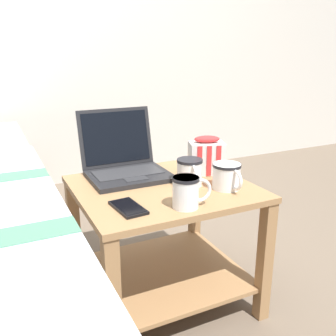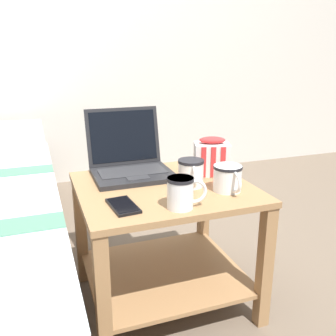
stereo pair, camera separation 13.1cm
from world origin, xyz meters
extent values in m
plane|color=brown|center=(0.00, 0.00, 0.00)|extent=(8.00, 8.00, 0.00)
cube|color=beige|center=(0.00, 1.62, 1.25)|extent=(8.00, 0.05, 2.50)
cube|color=#997047|center=(0.00, 0.00, 0.48)|extent=(0.62, 0.56, 0.02)
cube|color=#997047|center=(0.00, 0.00, 0.12)|extent=(0.58, 0.52, 0.02)
cube|color=#997047|center=(-0.28, -0.25, 0.23)|extent=(0.04, 0.04, 0.47)
cube|color=#997047|center=(0.28, -0.25, 0.23)|extent=(0.04, 0.04, 0.47)
cube|color=#997047|center=(-0.28, 0.25, 0.23)|extent=(0.04, 0.04, 0.47)
cube|color=#997047|center=(0.28, 0.25, 0.23)|extent=(0.04, 0.04, 0.47)
cube|color=black|center=(-0.08, 0.13, 0.50)|extent=(0.30, 0.24, 0.02)
cube|color=#2D2D30|center=(-0.08, 0.15, 0.51)|extent=(0.26, 0.13, 0.00)
cube|color=#2D2D30|center=(-0.08, 0.07, 0.51)|extent=(0.09, 0.05, 0.00)
cube|color=black|center=(-0.08, 0.28, 0.62)|extent=(0.30, 0.06, 0.23)
cube|color=black|center=(-0.08, 0.28, 0.62)|extent=(0.27, 0.05, 0.20)
cube|color=orange|center=(-0.01, 0.29, 0.63)|extent=(0.04, 0.01, 0.03)
cube|color=red|center=(-0.07, 0.29, 0.63)|extent=(0.02, 0.01, 0.04)
cube|color=green|center=(-0.15, 0.29, 0.63)|extent=(0.03, 0.01, 0.03)
cylinder|color=white|center=(0.09, -0.04, 0.54)|extent=(0.09, 0.09, 0.10)
cylinder|color=black|center=(0.09, -0.04, 0.58)|extent=(0.09, 0.09, 0.01)
cylinder|color=black|center=(0.09, -0.04, 0.57)|extent=(0.08, 0.08, 0.01)
torus|color=white|center=(0.08, -0.08, 0.54)|extent=(0.03, 0.08, 0.08)
cylinder|color=white|center=(-0.02, -0.21, 0.54)|extent=(0.08, 0.08, 0.10)
cylinder|color=black|center=(-0.02, -0.21, 0.58)|extent=(0.09, 0.09, 0.01)
cylinder|color=black|center=(-0.02, -0.21, 0.57)|extent=(0.07, 0.07, 0.01)
torus|color=white|center=(0.02, -0.22, 0.54)|extent=(0.08, 0.03, 0.08)
cylinder|color=white|center=(0.19, -0.12, 0.53)|extent=(0.10, 0.10, 0.09)
cylinder|color=black|center=(0.19, -0.12, 0.57)|extent=(0.10, 0.10, 0.01)
cylinder|color=black|center=(0.19, -0.12, 0.56)|extent=(0.09, 0.09, 0.01)
torus|color=white|center=(0.19, -0.18, 0.53)|extent=(0.01, 0.07, 0.07)
cube|color=silver|center=(0.22, 0.06, 0.55)|extent=(0.16, 0.13, 0.13)
cube|color=red|center=(0.17, 0.03, 0.55)|extent=(0.02, 0.01, 0.12)
cube|color=red|center=(0.21, 0.02, 0.55)|extent=(0.02, 0.01, 0.12)
cube|color=red|center=(0.24, 0.01, 0.55)|extent=(0.02, 0.01, 0.12)
ellipsoid|color=red|center=(0.22, 0.06, 0.63)|extent=(0.11, 0.08, 0.03)
cube|color=black|center=(-0.19, -0.14, 0.49)|extent=(0.09, 0.15, 0.01)
cube|color=black|center=(-0.19, -0.14, 0.50)|extent=(0.08, 0.13, 0.00)
camera|label=1|loc=(-0.55, -1.16, 0.96)|focal=40.00mm
camera|label=2|loc=(-0.43, -1.22, 0.96)|focal=40.00mm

